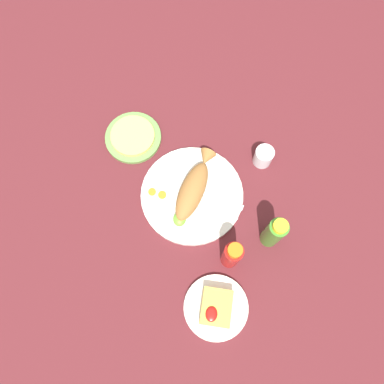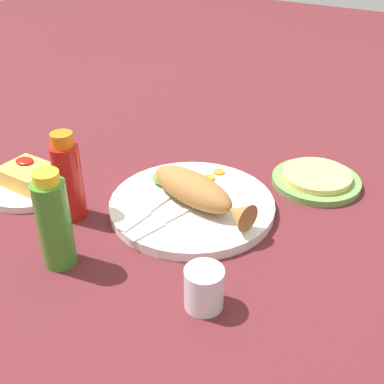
% 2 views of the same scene
% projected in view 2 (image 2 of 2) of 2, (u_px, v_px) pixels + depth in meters
% --- Properties ---
extents(ground_plane, '(4.00, 4.00, 0.00)m').
position_uv_depth(ground_plane, '(192.00, 209.00, 0.90)').
color(ground_plane, '#561E23').
extents(main_plate, '(0.31, 0.31, 0.02)m').
position_uv_depth(main_plate, '(192.00, 205.00, 0.90)').
color(main_plate, silver).
rests_on(main_plate, ground_plane).
extents(fried_fish, '(0.24, 0.11, 0.06)m').
position_uv_depth(fried_fish, '(197.00, 191.00, 0.87)').
color(fried_fish, '#996633').
rests_on(fried_fish, main_plate).
extents(fork_near, '(0.06, 0.18, 0.00)m').
position_uv_depth(fork_near, '(167.00, 220.00, 0.84)').
color(fork_near, silver).
rests_on(fork_near, main_plate).
extents(fork_far, '(0.02, 0.19, 0.00)m').
position_uv_depth(fork_far, '(151.00, 209.00, 0.87)').
color(fork_far, silver).
rests_on(fork_far, main_plate).
extents(carrot_slice_near, '(0.02, 0.02, 0.00)m').
position_uv_depth(carrot_slice_near, '(209.00, 178.00, 0.96)').
color(carrot_slice_near, orange).
rests_on(carrot_slice_near, main_plate).
extents(carrot_slice_mid, '(0.02, 0.02, 0.00)m').
position_uv_depth(carrot_slice_mid, '(219.00, 172.00, 0.98)').
color(carrot_slice_mid, orange).
rests_on(carrot_slice_mid, main_plate).
extents(lime_wedge_main, '(0.04, 0.04, 0.02)m').
position_uv_depth(lime_wedge_main, '(163.00, 178.00, 0.94)').
color(lime_wedge_main, '#6BB233').
rests_on(lime_wedge_main, main_plate).
extents(hot_sauce_bottle_red, '(0.05, 0.05, 0.17)m').
position_uv_depth(hot_sauce_bottle_red, '(68.00, 179.00, 0.84)').
color(hot_sauce_bottle_red, '#B21914').
rests_on(hot_sauce_bottle_red, ground_plane).
extents(hot_sauce_bottle_green, '(0.05, 0.05, 0.17)m').
position_uv_depth(hot_sauce_bottle_green, '(54.00, 222.00, 0.73)').
color(hot_sauce_bottle_green, '#3D8428').
rests_on(hot_sauce_bottle_green, ground_plane).
extents(salt_cup, '(0.06, 0.06, 0.06)m').
position_uv_depth(salt_cup, '(204.00, 290.00, 0.68)').
color(salt_cup, silver).
rests_on(salt_cup, ground_plane).
extents(side_plate_fries, '(0.18, 0.18, 0.01)m').
position_uv_depth(side_plate_fries, '(31.00, 186.00, 0.96)').
color(side_plate_fries, silver).
rests_on(side_plate_fries, ground_plane).
extents(fries_pile, '(0.10, 0.08, 0.04)m').
position_uv_depth(fries_pile, '(28.00, 175.00, 0.95)').
color(fries_pile, gold).
rests_on(fries_pile, side_plate_fries).
extents(tortilla_plate, '(0.18, 0.18, 0.01)m').
position_uv_depth(tortilla_plate, '(316.00, 181.00, 0.98)').
color(tortilla_plate, '#6B9E4C').
rests_on(tortilla_plate, ground_plane).
extents(tortilla_stack, '(0.14, 0.14, 0.01)m').
position_uv_depth(tortilla_stack, '(317.00, 176.00, 0.97)').
color(tortilla_stack, '#E0C666').
rests_on(tortilla_stack, tortilla_plate).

